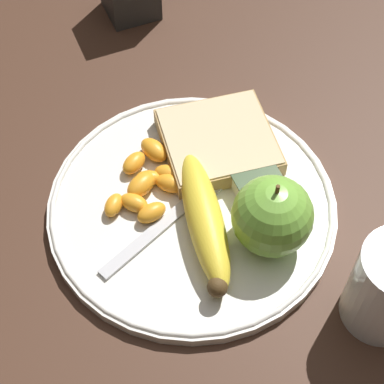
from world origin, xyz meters
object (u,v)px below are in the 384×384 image
at_px(plate, 192,206).
at_px(banana, 201,222).
at_px(apple, 272,216).
at_px(bread_slice, 218,142).
at_px(fork, 186,205).
at_px(jam_packet, 254,178).

xyz_separation_m(plate, banana, (0.00, 0.03, 0.02)).
relative_size(apple, banana, 0.53).
bearing_deg(bread_slice, plate, 46.13).
xyz_separation_m(apple, bread_slice, (0.00, -0.12, -0.03)).
distance_m(banana, fork, 0.04).
height_order(apple, fork, apple).
bearing_deg(plate, bread_slice, -133.87).
xyz_separation_m(apple, banana, (0.06, -0.03, -0.02)).
relative_size(plate, fork, 1.61).
distance_m(plate, bread_slice, 0.08).
xyz_separation_m(banana, fork, (0.00, -0.03, -0.02)).
bearing_deg(apple, banana, -28.58).
bearing_deg(jam_packet, fork, -1.41).
distance_m(fork, jam_packet, 0.07).
relative_size(apple, fork, 0.48).
bearing_deg(plate, fork, 1.08).
xyz_separation_m(banana, jam_packet, (-0.07, -0.03, -0.01)).
relative_size(plate, apple, 3.38).
xyz_separation_m(bread_slice, fork, (0.06, 0.05, -0.01)).
relative_size(banana, fork, 0.89).
bearing_deg(bread_slice, apple, 90.18).
height_order(bread_slice, fork, bread_slice).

